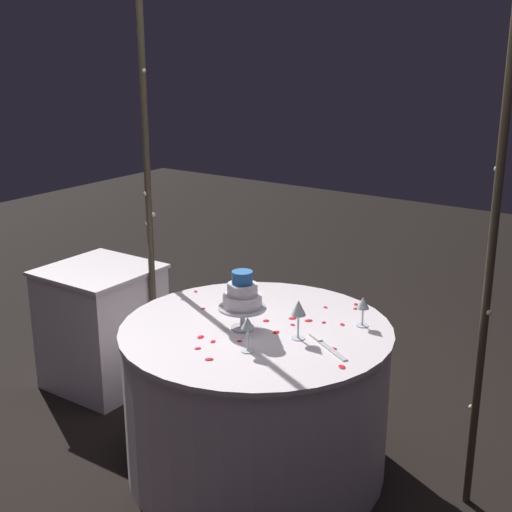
{
  "coord_description": "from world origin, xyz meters",
  "views": [
    {
      "loc": [
        1.7,
        -2.45,
        2.0
      ],
      "look_at": [
        0.0,
        0.0,
        1.08
      ],
      "focal_mm": 49.19,
      "sensor_mm": 36.0,
      "label": 1
    }
  ],
  "objects": [
    {
      "name": "rose_petal_13",
      "position": [
        -0.53,
        0.21,
        0.73
      ],
      "size": [
        0.03,
        0.03,
        0.0
      ],
      "primitive_type": "ellipsoid",
      "rotation": [
        0.0,
        0.0,
        2.28
      ],
      "color": "red",
      "rests_on": "main_table"
    },
    {
      "name": "side_table",
      "position": [
        -1.25,
        0.2,
        0.37
      ],
      "size": [
        0.59,
        0.59,
        0.73
      ],
      "color": "white",
      "rests_on": "ground"
    },
    {
      "name": "main_table",
      "position": [
        0.0,
        0.0,
        0.37
      ],
      "size": [
        1.26,
        1.26,
        0.73
      ],
      "color": "white",
      "rests_on": "ground"
    },
    {
      "name": "rose_petal_11",
      "position": [
        0.11,
        0.0,
        0.73
      ],
      "size": [
        0.03,
        0.04,
        0.0
      ],
      "primitive_type": "ellipsoid",
      "rotation": [
        0.0,
        0.0,
        1.55
      ],
      "color": "red",
      "rests_on": "main_table"
    },
    {
      "name": "rose_petal_4",
      "position": [
        -0.14,
        -0.23,
        0.73
      ],
      "size": [
        0.03,
        0.04,
        0.0
      ],
      "primitive_type": "ellipsoid",
      "rotation": [
        0.0,
        0.0,
        4.83
      ],
      "color": "red",
      "rests_on": "main_table"
    },
    {
      "name": "wine_glass_0",
      "position": [
        0.39,
        0.29,
        0.84
      ],
      "size": [
        0.06,
        0.06,
        0.14
      ],
      "color": "silver",
      "rests_on": "main_table"
    },
    {
      "name": "rose_petal_7",
      "position": [
        0.03,
        -0.39,
        0.73
      ],
      "size": [
        0.04,
        0.04,
        0.0
      ],
      "primitive_type": "ellipsoid",
      "rotation": [
        0.0,
        0.0,
        0.7
      ],
      "color": "red",
      "rests_on": "main_table"
    },
    {
      "name": "ground_plane",
      "position": [
        0.0,
        0.0,
        0.0
      ],
      "size": [
        12.0,
        12.0,
        0.0
      ],
      "primitive_type": "plane",
      "color": "black"
    },
    {
      "name": "rose_petal_16",
      "position": [
        0.23,
        0.22,
        0.73
      ],
      "size": [
        0.02,
        0.03,
        0.0
      ],
      "primitive_type": "ellipsoid",
      "rotation": [
        0.0,
        0.0,
        4.63
      ],
      "color": "red",
      "rests_on": "main_table"
    },
    {
      "name": "decorative_arch",
      "position": [
        0.0,
        0.31,
        1.52
      ],
      "size": [
        1.94,
        0.06,
        2.37
      ],
      "color": "#473D2D",
      "rests_on": "ground"
    },
    {
      "name": "rose_petal_10",
      "position": [
        -0.01,
        0.09,
        0.73
      ],
      "size": [
        0.02,
        0.03,
        0.0
      ],
      "primitive_type": "ellipsoid",
      "rotation": [
        0.0,
        0.0,
        1.64
      ],
      "color": "red",
      "rests_on": "main_table"
    },
    {
      "name": "rose_petal_1",
      "position": [
        -0.34,
        0.04,
        0.73
      ],
      "size": [
        0.02,
        0.03,
        0.0
      ],
      "primitive_type": "ellipsoid",
      "rotation": [
        0.0,
        0.0,
        1.41
      ],
      "color": "red",
      "rests_on": "main_table"
    },
    {
      "name": "rose_petal_9",
      "position": [
        0.41,
        -0.01,
        0.73
      ],
      "size": [
        0.03,
        0.02,
        0.0
      ],
      "primitive_type": "ellipsoid",
      "rotation": [
        0.0,
        0.0,
        6.24
      ],
      "color": "red",
      "rests_on": "main_table"
    },
    {
      "name": "rose_petal_2",
      "position": [
        0.27,
        0.47,
        0.73
      ],
      "size": [
        0.02,
        0.03,
        0.0
      ],
      "primitive_type": "ellipsoid",
      "rotation": [
        0.0,
        0.0,
        4.63
      ],
      "color": "red",
      "rests_on": "main_table"
    },
    {
      "name": "rose_petal_5",
      "position": [
        0.25,
        0.52,
        0.73
      ],
      "size": [
        0.03,
        0.04,
        0.0
      ],
      "primitive_type": "ellipsoid",
      "rotation": [
        0.0,
        0.0,
        2.13
      ],
      "color": "red",
      "rests_on": "main_table"
    },
    {
      "name": "cake_knife",
      "position": [
        0.36,
        -0.0,
        0.74
      ],
      "size": [
        0.27,
        0.17,
        0.01
      ],
      "color": "silver",
      "rests_on": "main_table"
    },
    {
      "name": "rose_petal_17",
      "position": [
        0.14,
        0.4,
        0.73
      ],
      "size": [
        0.03,
        0.03,
        0.0
      ],
      "primitive_type": "ellipsoid",
      "rotation": [
        0.0,
        0.0,
        5.66
      ],
      "color": "red",
      "rests_on": "main_table"
    },
    {
      "name": "rose_petal_0",
      "position": [
        0.31,
        0.25,
        0.73
      ],
      "size": [
        0.04,
        0.03,
        0.0
      ],
      "primitive_type": "ellipsoid",
      "rotation": [
        0.0,
        0.0,
        2.54
      ],
      "color": "red",
      "rests_on": "main_table"
    },
    {
      "name": "rose_petal_14",
      "position": [
        -0.07,
        -0.34,
        0.73
      ],
      "size": [
        0.03,
        0.04,
        0.0
      ],
      "primitive_type": "ellipsoid",
      "rotation": [
        0.0,
        0.0,
        1.02
      ],
      "color": "red",
      "rests_on": "main_table"
    },
    {
      "name": "tiered_cake",
      "position": [
        -0.04,
        -0.05,
        0.89
      ],
      "size": [
        0.22,
        0.22,
        0.28
      ],
      "color": "silver",
      "rests_on": "main_table"
    },
    {
      "name": "rose_petal_6",
      "position": [
        -0.0,
        0.09,
        0.73
      ],
      "size": [
        0.03,
        0.04,
        0.0
      ],
      "primitive_type": "ellipsoid",
      "rotation": [
        0.0,
        0.0,
        2.11
      ],
      "color": "red",
      "rests_on": "main_table"
    },
    {
      "name": "wine_glass_2",
      "position": [
        0.12,
        -0.23,
        0.85
      ],
      "size": [
        0.06,
        0.06,
        0.16
      ],
      "color": "silver",
      "rests_on": "main_table"
    },
    {
      "name": "rose_petal_3",
      "position": [
        0.13,
        0.12,
        0.73
      ],
      "size": [
        0.03,
        0.02,
        0.0
      ],
      "primitive_type": "ellipsoid",
      "rotation": [
        0.0,
        0.0,
        3.01
      ],
      "color": "red",
      "rests_on": "main_table"
    },
    {
      "name": "rose_petal_8",
      "position": [
        -0.06,
        -0.24,
        0.73
      ],
      "size": [
        0.03,
        0.04,
        0.0
      ],
      "primitive_type": "ellipsoid",
      "rotation": [
        0.0,
        0.0,
        1.92
      ],
      "color": "red",
      "rests_on": "main_table"
    },
    {
      "name": "wine_glass_1",
      "position": [
        0.23,
        0.0,
        0.87
      ],
      "size": [
        0.07,
        0.07,
        0.18
      ],
      "color": "silver",
      "rests_on": "main_table"
    },
    {
      "name": "rose_petal_19",
      "position": [
        0.08,
        0.18,
        0.73
      ],
      "size": [
        0.05,
        0.05,
        0.0
      ],
      "primitive_type": "ellipsoid",
      "rotation": [
        0.0,
        0.0,
        3.91
      ],
      "color": "red",
      "rests_on": "main_table"
    },
    {
      "name": "rose_petal_12",
      "position": [
        0.52,
        -0.14,
        0.73
      ],
      "size": [
        0.05,
        0.05,
        0.0
      ],
      "primitive_type": "ellipsoid",
      "rotation": [
        0.0,
        0.0,
        2.47
      ],
      "color": "red",
      "rests_on": "main_table"
    },
    {
      "name": "rose_petal_18",
      "position": [
        0.03,
        -0.17,
        0.73
      ],
      "size": [
        0.03,
        0.02,
        0.0
      ],
      "primitive_type": "ellipsoid",
      "rotation": [
        0.0,
        0.0,
        0.36
      ],
      "color": "red",
      "rests_on": "main_table"
    },
    {
      "name": "rose_petal_15",
      "position": [
        0.16,
        0.2,
        0.73
      ],
      "size": [
        0.04,
        0.05,
        0.0
      ],
      "primitive_type": "ellipsoid",
      "rotation": [
        0.0,
        0.0,
        4.16
      ],
      "color": "red",
      "rests_on": "main_table"
    }
  ]
}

